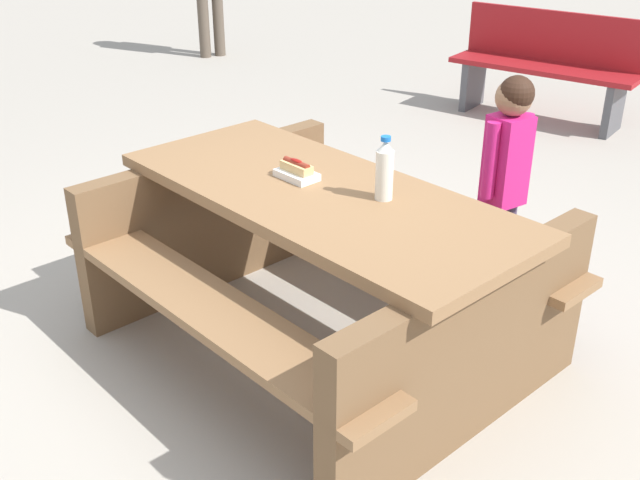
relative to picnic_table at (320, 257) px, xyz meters
name	(u,v)px	position (x,y,z in m)	size (l,w,h in m)	color
ground_plane	(320,345)	(0.00, 0.00, -0.44)	(30.00, 30.00, 0.00)	#ADA599
picnic_table	(320,257)	(0.00, 0.00, 0.00)	(2.16, 1.91, 0.75)	olive
soda_bottle	(385,170)	(-0.18, -0.19, 0.42)	(0.07, 0.07, 0.26)	silver
hotdog_tray	(297,171)	(0.15, 0.04, 0.34)	(0.21, 0.16, 0.08)	white
child_in_coat	(507,161)	(0.07, -0.96, 0.26)	(0.18, 0.27, 1.10)	#3F334C
park_bench_near	(547,64)	(2.32, -3.01, 0.00)	(1.50, 1.10, 0.85)	maroon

